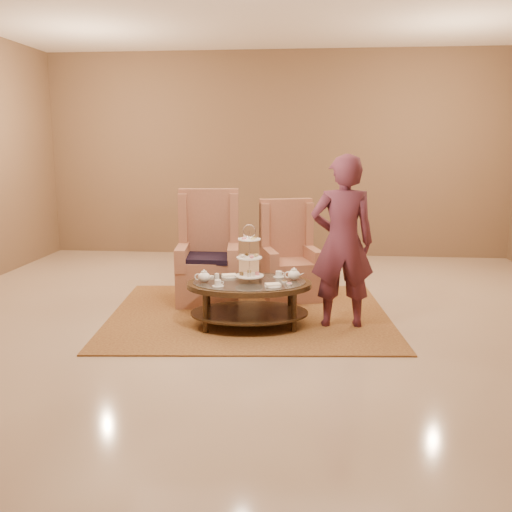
# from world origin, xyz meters

# --- Properties ---
(ground) EXTENTS (8.00, 8.00, 0.00)m
(ground) POSITION_xyz_m (0.00, 0.00, 0.00)
(ground) COLOR beige
(ground) RESTS_ON ground
(ceiling) EXTENTS (8.00, 8.00, 0.02)m
(ceiling) POSITION_xyz_m (0.00, 0.00, 0.00)
(ceiling) COLOR white
(ceiling) RESTS_ON ground
(wall_back) EXTENTS (8.00, 0.04, 3.50)m
(wall_back) POSITION_xyz_m (0.00, 4.00, 1.75)
(wall_back) COLOR brown
(wall_back) RESTS_ON ground
(rug) EXTENTS (3.39, 2.91, 0.02)m
(rug) POSITION_xyz_m (-0.06, 0.28, 0.01)
(rug) COLOR olive
(rug) RESTS_ON ground
(tea_table) EXTENTS (1.44, 1.08, 1.12)m
(tea_table) POSITION_xyz_m (-0.01, -0.13, 0.41)
(tea_table) COLOR black
(tea_table) RESTS_ON ground
(armchair_left) EXTENTS (0.84, 0.86, 1.39)m
(armchair_left) POSITION_xyz_m (-0.63, 0.87, 0.47)
(armchair_left) COLOR #A6694E
(armchair_left) RESTS_ON ground
(armchair_right) EXTENTS (0.84, 0.86, 1.25)m
(armchair_right) POSITION_xyz_m (0.36, 1.12, 0.42)
(armchair_right) COLOR #A6694E
(armchair_right) RESTS_ON ground
(person) EXTENTS (0.71, 0.50, 1.85)m
(person) POSITION_xyz_m (0.96, -0.03, 0.92)
(person) COLOR #532331
(person) RESTS_ON ground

